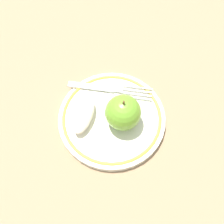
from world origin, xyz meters
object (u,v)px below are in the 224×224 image
apple_red_whole (123,113)px  plate (112,119)px  fork (107,89)px  apple_slice_front (84,115)px

apple_red_whole → plate: bearing=-32.0°
apple_red_whole → fork: bearing=-78.1°
apple_red_whole → fork: size_ratio=0.45×
apple_slice_front → fork: 0.08m
plate → apple_red_whole: apple_red_whole is taller
fork → apple_red_whole: bearing=-58.6°
apple_red_whole → fork: apple_red_whole is taller
fork → plate: bearing=-72.9°
plate → apple_slice_front: 0.06m
fork → apple_slice_front: bearing=-115.7°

